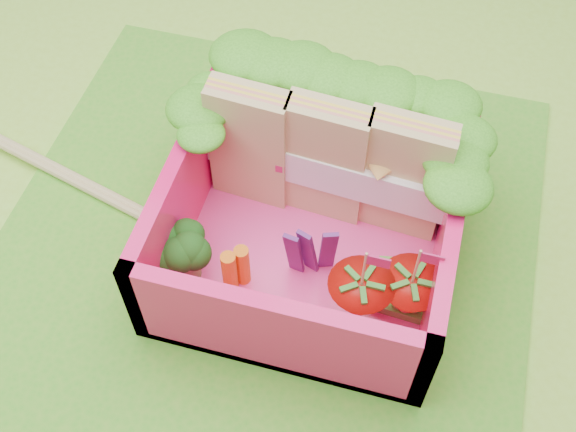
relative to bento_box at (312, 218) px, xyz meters
The scene contains 13 objects.
ground 0.38m from the bento_box, behind, with size 14.00×14.00×0.00m, color #96CF3A.
placemat 0.37m from the bento_box, behind, with size 2.60×2.60×0.03m, color #4DAE27.
bento_floor 0.25m from the bento_box, 90.00° to the right, with size 1.30×1.30×0.05m, color #FF419A.
bento_box is the anchor object (origin of this frame).
lettuce_ruffle 0.57m from the bento_box, 90.00° to the left, with size 1.43×0.77×0.11m.
sandwich_stack 0.28m from the bento_box, 89.01° to the left, with size 1.24×0.26×0.68m.
broccoli 0.60m from the bento_box, 149.24° to the right, with size 0.34×0.34×0.27m.
carrot_sticks 0.42m from the bento_box, 133.10° to the right, with size 0.11×0.13×0.27m.
purple_wedges 0.17m from the bento_box, 78.25° to the right, with size 0.22×0.09×0.38m.
strawberry_left 0.44m from the bento_box, 47.31° to the right, with size 0.29×0.29×0.53m.
strawberry_right 0.56m from the bento_box, 26.62° to the right, with size 0.29×0.29×0.53m.
snap_peas 0.55m from the bento_box, 14.52° to the right, with size 0.33×0.35×0.05m.
chopsticks 1.19m from the bento_box, behind, with size 2.05×0.60×0.05m.
Camera 1 is at (0.62, -1.90, 3.01)m, focal length 45.00 mm.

